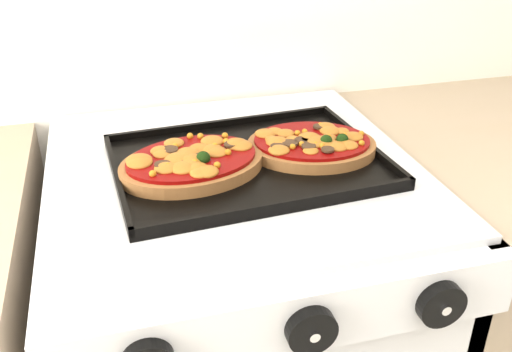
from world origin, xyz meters
name	(u,v)px	position (x,y,z in m)	size (l,w,h in m)	color
control_panel	(296,321)	(0.03, 1.39, 0.85)	(0.60, 0.02, 0.09)	silver
knob_center	(311,330)	(0.04, 1.37, 0.85)	(0.06, 0.06, 0.02)	black
knob_right	(441,304)	(0.21, 1.37, 0.85)	(0.06, 0.06, 0.02)	black
baking_tray	(248,161)	(0.05, 1.69, 0.92)	(0.42, 0.31, 0.02)	black
pizza_left	(192,161)	(-0.04, 1.68, 0.94)	(0.23, 0.17, 0.03)	brown
pizza_right	(312,144)	(0.16, 1.70, 0.94)	(0.21, 0.16, 0.03)	brown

